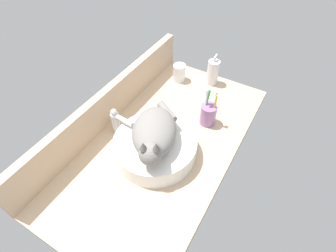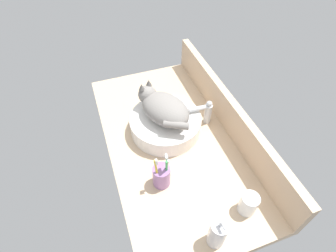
{
  "view_description": "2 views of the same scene",
  "coord_description": "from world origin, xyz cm",
  "px_view_note": "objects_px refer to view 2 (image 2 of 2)",
  "views": [
    {
      "loc": [
        -62.04,
        -39.32,
        88.98
      ],
      "look_at": [
        1.6,
        -2.0,
        9.28
      ],
      "focal_mm": 28.0,
      "sensor_mm": 36.0,
      "label": 1
    },
    {
      "loc": [
        74.14,
        -28.42,
        96.85
      ],
      "look_at": [
        -1.45,
        -1.73,
        8.61
      ],
      "focal_mm": 28.0,
      "sensor_mm": 36.0,
      "label": 2
    }
  ],
  "objects_px": {
    "cat": "(163,107)",
    "soap_dispenser": "(218,233)",
    "faucet": "(206,111)",
    "water_glass": "(248,204)",
    "toothbrush_cup": "(162,175)",
    "sink_basin": "(166,124)"
  },
  "relations": [
    {
      "from": "cat",
      "to": "toothbrush_cup",
      "type": "relative_size",
      "value": 1.62
    },
    {
      "from": "faucet",
      "to": "soap_dispenser",
      "type": "distance_m",
      "value": 0.58
    },
    {
      "from": "cat",
      "to": "toothbrush_cup",
      "type": "height_order",
      "value": "cat"
    },
    {
      "from": "faucet",
      "to": "toothbrush_cup",
      "type": "relative_size",
      "value": 0.73
    },
    {
      "from": "water_glass",
      "to": "cat",
      "type": "bearing_deg",
      "value": -161.93
    },
    {
      "from": "sink_basin",
      "to": "toothbrush_cup",
      "type": "bearing_deg",
      "value": -22.08
    },
    {
      "from": "sink_basin",
      "to": "cat",
      "type": "xyz_separation_m",
      "value": [
        -0.01,
        -0.01,
        0.1
      ]
    },
    {
      "from": "soap_dispenser",
      "to": "cat",
      "type": "bearing_deg",
      "value": 179.97
    },
    {
      "from": "sink_basin",
      "to": "soap_dispenser",
      "type": "height_order",
      "value": "soap_dispenser"
    },
    {
      "from": "faucet",
      "to": "cat",
      "type": "bearing_deg",
      "value": -97.59
    },
    {
      "from": "faucet",
      "to": "water_glass",
      "type": "relative_size",
      "value": 1.46
    },
    {
      "from": "faucet",
      "to": "sink_basin",
      "type": "bearing_deg",
      "value": -94.53
    },
    {
      "from": "soap_dispenser",
      "to": "toothbrush_cup",
      "type": "bearing_deg",
      "value": -159.94
    },
    {
      "from": "soap_dispenser",
      "to": "toothbrush_cup",
      "type": "distance_m",
      "value": 0.3
    },
    {
      "from": "cat",
      "to": "soap_dispenser",
      "type": "xyz_separation_m",
      "value": [
        0.57,
        -0.0,
        -0.07
      ]
    },
    {
      "from": "cat",
      "to": "soap_dispenser",
      "type": "relative_size",
      "value": 1.81
    },
    {
      "from": "faucet",
      "to": "soap_dispenser",
      "type": "relative_size",
      "value": 0.81
    },
    {
      "from": "sink_basin",
      "to": "toothbrush_cup",
      "type": "distance_m",
      "value": 0.3
    },
    {
      "from": "toothbrush_cup",
      "to": "water_glass",
      "type": "height_order",
      "value": "toothbrush_cup"
    },
    {
      "from": "sink_basin",
      "to": "faucet",
      "type": "distance_m",
      "value": 0.21
    },
    {
      "from": "soap_dispenser",
      "to": "faucet",
      "type": "bearing_deg",
      "value": 158.85
    },
    {
      "from": "sink_basin",
      "to": "faucet",
      "type": "height_order",
      "value": "faucet"
    }
  ]
}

